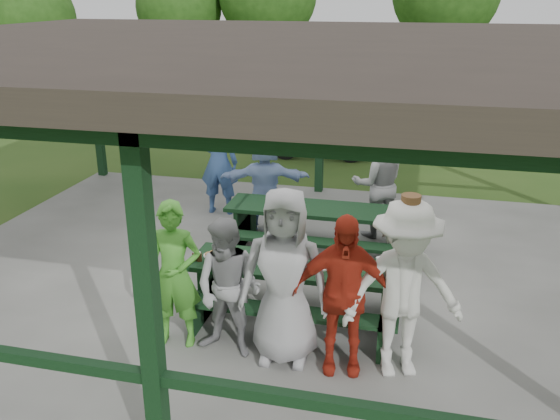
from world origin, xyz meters
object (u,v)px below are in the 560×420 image
(picnic_table_far, at_px, (318,224))
(spectator_grey, at_px, (378,184))
(spectator_blue, at_px, (219,162))
(picnic_table_near, at_px, (295,285))
(contestant_white_fedora, at_px, (404,290))
(spectator_lblue, at_px, (265,182))
(contestant_red, at_px, (342,294))
(contestant_green, at_px, (175,275))
(contestant_grey_left, at_px, (229,289))
(farm_trailer, at_px, (321,131))
(contestant_grey_mid, at_px, (284,277))
(pickup_truck, at_px, (468,116))

(picnic_table_far, distance_m, spectator_grey, 1.32)
(spectator_blue, bearing_deg, picnic_table_near, 119.45)
(contestant_white_fedora, distance_m, spectator_lblue, 4.34)
(picnic_table_far, xyz_separation_m, contestant_red, (0.75, -2.83, 0.39))
(picnic_table_near, xyz_separation_m, contestant_green, (-1.19, -0.78, 0.38))
(contestant_grey_left, relative_size, farm_trailer, 0.46)
(spectator_lblue, bearing_deg, contestant_white_fedora, 109.30)
(contestant_grey_mid, height_order, pickup_truck, contestant_grey_mid)
(farm_trailer, bearing_deg, contestant_red, -82.78)
(contestant_green, height_order, spectator_blue, spectator_blue)
(contestant_green, bearing_deg, spectator_blue, 96.24)
(picnic_table_near, height_order, pickup_truck, pickup_truck)
(contestant_red, bearing_deg, contestant_grey_mid, 168.13)
(contestant_grey_left, distance_m, contestant_grey_mid, 0.63)
(contestant_grey_mid, bearing_deg, spectator_blue, 113.73)
(picnic_table_far, height_order, spectator_blue, spectator_blue)
(spectator_lblue, relative_size, spectator_blue, 0.86)
(contestant_white_fedora, xyz_separation_m, pickup_truck, (1.29, 11.43, -0.40))
(contestant_green, height_order, contestant_red, contestant_red)
(contestant_red, distance_m, spectator_lblue, 4.09)
(spectator_blue, bearing_deg, contestant_red, 120.91)
(contestant_red, distance_m, spectator_grey, 3.79)
(farm_trailer, bearing_deg, contestant_green, -94.40)
(contestant_green, distance_m, contestant_grey_mid, 1.25)
(contestant_grey_left, xyz_separation_m, farm_trailer, (-0.55, 9.11, -0.29))
(picnic_table_far, xyz_separation_m, spectator_blue, (-2.03, 1.37, 0.46))
(contestant_white_fedora, distance_m, spectator_grey, 3.77)
(spectator_blue, distance_m, pickup_truck, 8.67)
(spectator_lblue, xyz_separation_m, spectator_grey, (1.85, 0.12, 0.07))
(picnic_table_near, xyz_separation_m, contestant_grey_left, (-0.55, -0.84, 0.31))
(contestant_red, height_order, contestant_white_fedora, contestant_white_fedora)
(pickup_truck, xyz_separation_m, farm_trailer, (-3.67, -2.39, -0.07))
(contestant_green, xyz_separation_m, spectator_grey, (1.92, 3.74, 0.03))
(picnic_table_near, height_order, spectator_grey, spectator_grey)
(contestant_green, relative_size, spectator_blue, 0.90)
(contestant_red, relative_size, spectator_grey, 0.99)
(spectator_blue, bearing_deg, picnic_table_far, 143.43)
(pickup_truck, bearing_deg, farm_trailer, 133.74)
(picnic_table_near, xyz_separation_m, spectator_grey, (0.73, 2.96, 0.41))
(contestant_green, xyz_separation_m, farm_trailer, (0.09, 9.04, -0.35))
(contestant_white_fedora, bearing_deg, contestant_red, 167.73)
(contestant_white_fedora, height_order, farm_trailer, contestant_white_fedora)
(spectator_lblue, bearing_deg, spectator_grey, 169.39)
(contestant_grey_mid, bearing_deg, picnic_table_near, 90.03)
(picnic_table_far, xyz_separation_m, contestant_green, (-1.11, -2.78, 0.37))
(contestant_green, bearing_deg, contestant_red, -7.95)
(contestant_red, relative_size, spectator_blue, 0.92)
(farm_trailer, bearing_deg, contestant_white_fedora, -79.04)
(picnic_table_near, bearing_deg, contestant_white_fedora, -30.97)
(picnic_table_far, height_order, contestant_green, contestant_green)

